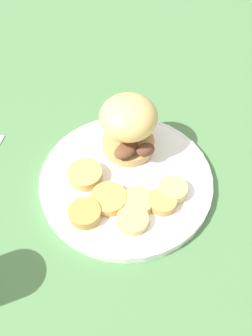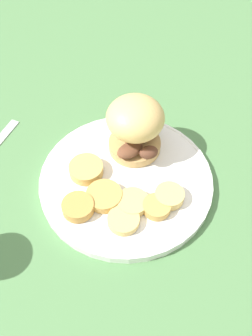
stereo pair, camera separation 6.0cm
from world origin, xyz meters
The scene contains 10 objects.
ground_plane centered at (0.00, 0.00, 0.00)m, with size 4.00×4.00×0.00m, color #4C7A47.
dinner_plate centered at (0.00, 0.00, 0.01)m, with size 0.27×0.27×0.02m.
sandwich centered at (0.02, 0.06, 0.07)m, with size 0.09×0.10×0.10m.
potato_round_0 centered at (-0.03, -0.04, 0.02)m, with size 0.05×0.05×0.01m, color tan.
potato_round_1 centered at (-0.06, 0.01, 0.02)m, with size 0.05×0.05×0.02m, color tan.
potato_round_2 centered at (0.04, -0.06, 0.02)m, with size 0.04×0.04×0.01m, color tan.
potato_round_3 centered at (-0.01, -0.08, 0.02)m, with size 0.05×0.05×0.01m, color #DBB766.
potato_round_4 centered at (0.06, -0.04, 0.02)m, with size 0.04×0.04×0.02m, color #DBB766.
potato_round_5 centered at (0.01, -0.05, 0.02)m, with size 0.05×0.05×0.01m, color #DBB766.
potato_round_6 centered at (-0.07, -0.06, 0.02)m, with size 0.05×0.05×0.02m, color #BC8942.
Camera 1 is at (-0.07, -0.36, 0.52)m, focal length 42.00 mm.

